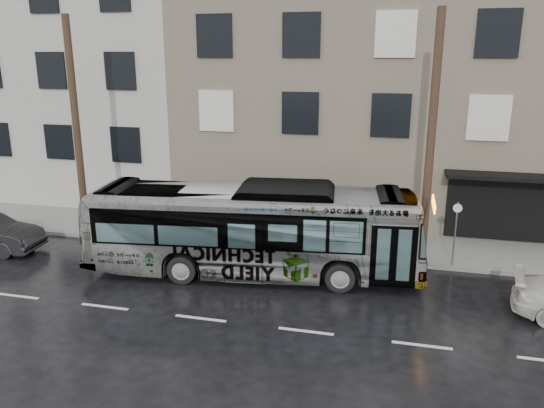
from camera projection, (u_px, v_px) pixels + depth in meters
The scene contains 8 objects.
ground at pixel (227, 285), 18.20m from camera, with size 120.00×120.00×0.00m, color black.
sidewalk at pixel (263, 237), 22.76m from camera, with size 90.00×3.60×0.15m, color gray.
building_taupe at pixel (394, 97), 27.42m from camera, with size 20.00×12.00×11.00m, color #796E5D.
building_grey at pixel (25, 48), 33.44m from camera, with size 26.00×15.00×16.00m, color beige.
utility_pole_front at pixel (431, 143), 18.52m from camera, with size 0.30×0.30×9.00m, color #483424.
utility_pole_rear at pixel (77, 130), 21.74m from camera, with size 0.30×0.30×9.00m, color #483424.
sign_post at pixel (455, 234), 19.17m from camera, with size 0.06×0.06×2.40m, color slate.
bus at pixel (253, 230), 18.73m from camera, with size 2.76×11.80×3.29m, color #B2B2B2.
Camera 1 is at (5.50, -15.91, 7.61)m, focal length 35.00 mm.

